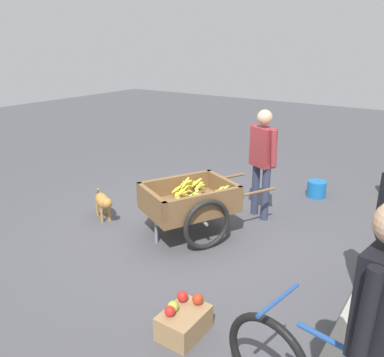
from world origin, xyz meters
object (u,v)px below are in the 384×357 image
object	(u,v)px
fruit_cart	(190,203)
dog	(103,201)
cyclist_person	(379,320)
plastic_bucket	(317,189)
apple_crate	(184,321)
vendor_person	(263,155)

from	to	relation	value
fruit_cart	dog	world-z (taller)	fruit_cart
fruit_cart	dog	xyz separation A→B (m)	(0.31, -1.26, -0.17)
fruit_cart	cyclist_person	world-z (taller)	cyclist_person
cyclist_person	plastic_bucket	bearing A→B (deg)	-158.93
dog	apple_crate	distance (m)	2.61
plastic_bucket	apple_crate	bearing A→B (deg)	1.48
fruit_cart	plastic_bucket	size ratio (longest dim) A/B	6.05
fruit_cart	plastic_bucket	bearing A→B (deg)	157.69
vendor_person	apple_crate	bearing A→B (deg)	11.46
cyclist_person	fruit_cart	bearing A→B (deg)	-126.51
fruit_cart	dog	distance (m)	1.31
vendor_person	cyclist_person	xyz separation A→B (m)	(2.89, 2.01, 0.10)
cyclist_person	plastic_bucket	world-z (taller)	cyclist_person
fruit_cart	apple_crate	bearing A→B (deg)	33.30
fruit_cart	apple_crate	world-z (taller)	fruit_cart
vendor_person	dog	xyz separation A→B (m)	(1.34, -1.76, -0.64)
cyclist_person	vendor_person	bearing A→B (deg)	-145.11
fruit_cart	plastic_bucket	world-z (taller)	fruit_cart
dog	apple_crate	bearing A→B (deg)	61.42
plastic_bucket	apple_crate	distance (m)	3.82
cyclist_person	dog	bearing A→B (deg)	-112.28
fruit_cart	apple_crate	xyz separation A→B (m)	(1.56, 1.02, -0.31)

